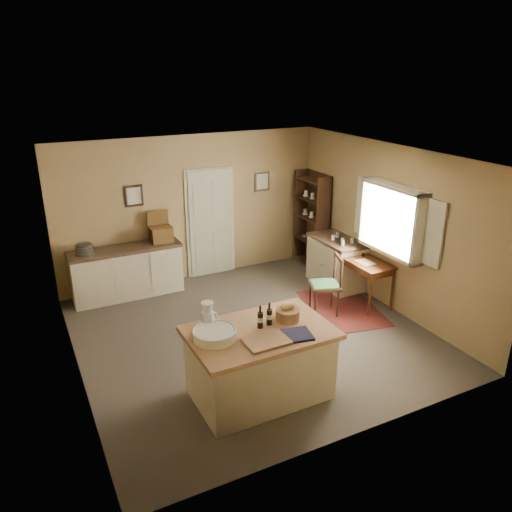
% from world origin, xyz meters
% --- Properties ---
extents(ground, '(5.00, 5.00, 0.00)m').
position_xyz_m(ground, '(0.00, 0.00, 0.00)').
color(ground, '#4B433A').
rests_on(ground, ground).
extents(wall_back, '(5.00, 0.10, 2.70)m').
position_xyz_m(wall_back, '(0.00, 2.50, 1.35)').
color(wall_back, olive).
rests_on(wall_back, ground).
extents(wall_front, '(5.00, 0.10, 2.70)m').
position_xyz_m(wall_front, '(0.00, -2.50, 1.35)').
color(wall_front, olive).
rests_on(wall_front, ground).
extents(wall_left, '(0.10, 5.00, 2.70)m').
position_xyz_m(wall_left, '(-2.50, 0.00, 1.35)').
color(wall_left, olive).
rests_on(wall_left, ground).
extents(wall_right, '(0.10, 5.00, 2.70)m').
position_xyz_m(wall_right, '(2.50, 0.00, 1.35)').
color(wall_right, olive).
rests_on(wall_right, ground).
extents(ceiling, '(5.00, 5.00, 0.00)m').
position_xyz_m(ceiling, '(0.00, 0.00, 2.70)').
color(ceiling, silver).
rests_on(ceiling, wall_back).
extents(door, '(0.97, 0.06, 2.11)m').
position_xyz_m(door, '(0.35, 2.47, 1.05)').
color(door, '#B5B59A').
rests_on(door, ground).
extents(framed_prints, '(2.82, 0.02, 0.38)m').
position_xyz_m(framed_prints, '(0.20, 2.48, 1.72)').
color(framed_prints, black).
rests_on(framed_prints, ground).
extents(window, '(0.25, 1.99, 1.12)m').
position_xyz_m(window, '(2.42, -0.20, 1.55)').
color(window, beige).
rests_on(window, ground).
extents(work_island, '(1.72, 1.13, 1.20)m').
position_xyz_m(work_island, '(-0.57, -1.38, 0.48)').
color(work_island, beige).
rests_on(work_island, ground).
extents(sideboard, '(1.92, 0.55, 1.18)m').
position_xyz_m(sideboard, '(-1.34, 2.20, 0.48)').
color(sideboard, beige).
rests_on(sideboard, ground).
extents(rug, '(1.41, 1.80, 0.01)m').
position_xyz_m(rug, '(1.75, 0.08, 0.00)').
color(rug, '#501814').
rests_on(rug, ground).
extents(writing_desk, '(0.54, 0.89, 0.82)m').
position_xyz_m(writing_desk, '(2.20, 0.08, 0.67)').
color(writing_desk, '#3A1A0C').
rests_on(writing_desk, ground).
extents(desk_chair, '(0.58, 0.58, 0.98)m').
position_xyz_m(desk_chair, '(1.37, 0.10, 0.49)').
color(desk_chair, black).
rests_on(desk_chair, ground).
extents(right_cabinet, '(0.63, 1.13, 0.99)m').
position_xyz_m(right_cabinet, '(2.20, 0.94, 0.46)').
color(right_cabinet, beige).
rests_on(right_cabinet, ground).
extents(shelving_unit, '(0.32, 0.85, 1.89)m').
position_xyz_m(shelving_unit, '(2.35, 2.00, 0.95)').
color(shelving_unit, black).
rests_on(shelving_unit, ground).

